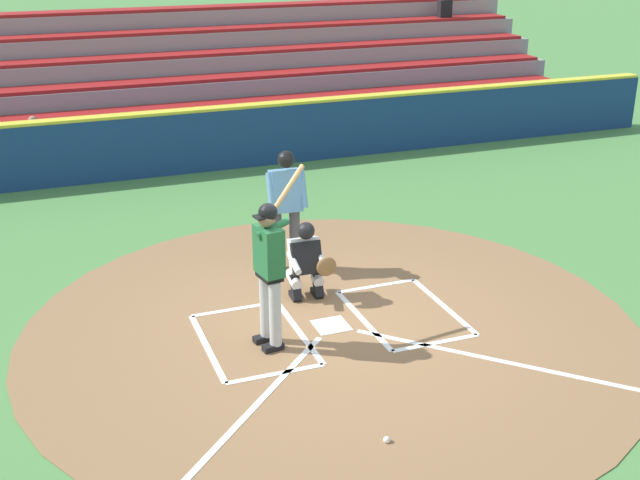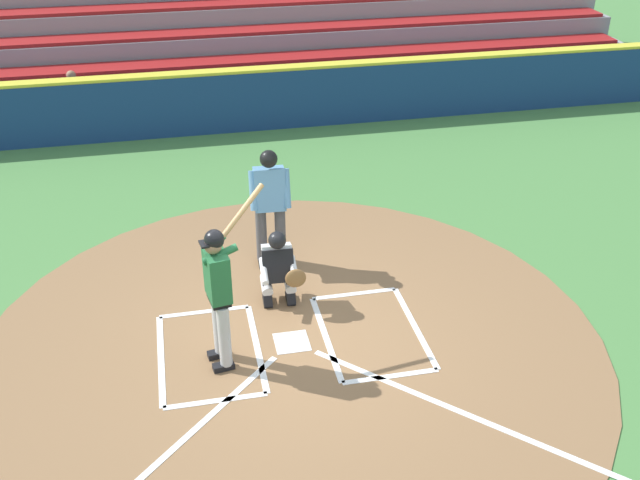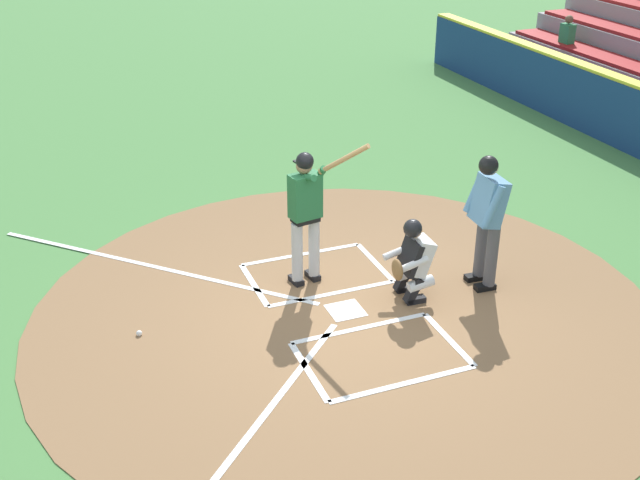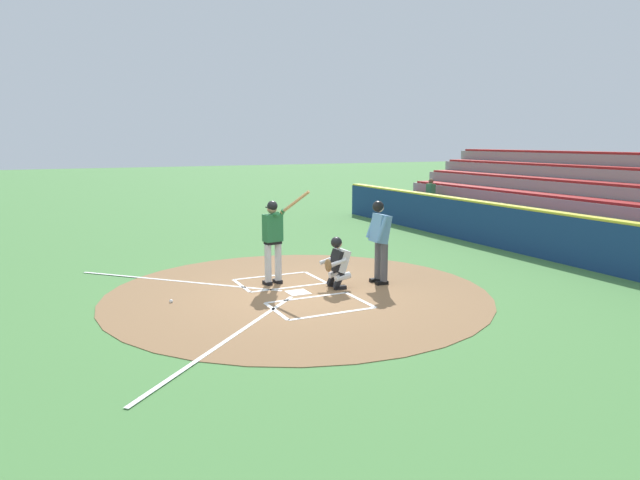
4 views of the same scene
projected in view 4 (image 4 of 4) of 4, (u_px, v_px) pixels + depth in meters
ground_plane at (298, 293)px, 11.95m from camera, size 120.00×120.00×0.00m
dirt_circle at (298, 293)px, 11.95m from camera, size 8.00×8.00×0.01m
home_plate_and_chalk at (258, 297)px, 11.58m from camera, size 7.93×4.91×0.01m
batter at (273, 236)px, 12.46m from camera, size 0.87×0.84×2.13m
catcher at (337, 262)px, 12.25m from camera, size 0.59×0.62×1.13m
plate_umpire at (380, 236)px, 12.56m from camera, size 0.59×0.43×1.86m
baseball at (171, 301)px, 11.21m from camera, size 0.07×0.07×0.07m
backstop_wall at (558, 237)px, 15.03m from camera, size 22.00×0.36×1.31m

